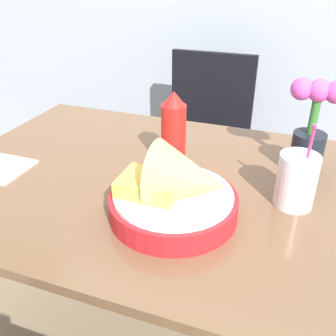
{
  "coord_description": "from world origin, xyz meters",
  "views": [
    {
      "loc": [
        0.32,
        -0.79,
        1.24
      ],
      "look_at": [
        0.05,
        -0.04,
        0.79
      ],
      "focal_mm": 40.0,
      "sensor_mm": 36.0,
      "label": 1
    }
  ],
  "objects": [
    {
      "name": "ketchup_bottle",
      "position": [
        0.02,
        0.07,
        0.84
      ],
      "size": [
        0.07,
        0.07,
        0.22
      ],
      "color": "red",
      "rests_on": "dining_table"
    },
    {
      "name": "flower_vase",
      "position": [
        0.37,
        0.16,
        0.86
      ],
      "size": [
        0.14,
        0.09,
        0.26
      ],
      "color": "black",
      "rests_on": "dining_table"
    },
    {
      "name": "chair_far_window",
      "position": [
        -0.08,
        0.83,
        0.52
      ],
      "size": [
        0.4,
        0.4,
        0.87
      ],
      "color": "black",
      "rests_on": "ground_plane"
    },
    {
      "name": "dining_table",
      "position": [
        0.0,
        0.0,
        0.63
      ],
      "size": [
        1.16,
        0.82,
        0.73
      ],
      "color": "brown",
      "rests_on": "ground_plane"
    },
    {
      "name": "drink_cup",
      "position": [
        0.35,
        -0.01,
        0.79
      ],
      "size": [
        0.09,
        0.09,
        0.22
      ],
      "color": "silver",
      "rests_on": "dining_table"
    },
    {
      "name": "food_basket",
      "position": [
        0.11,
        -0.14,
        0.79
      ],
      "size": [
        0.29,
        0.29,
        0.18
      ],
      "color": "red",
      "rests_on": "dining_table"
    }
  ]
}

